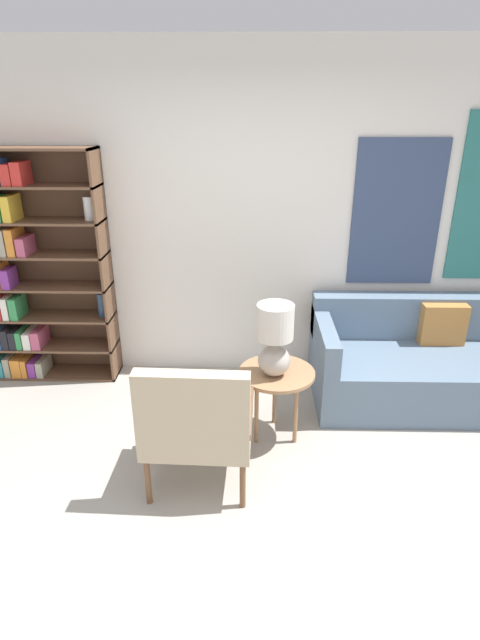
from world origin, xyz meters
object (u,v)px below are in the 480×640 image
Objects in this scene: side_table at (277,378)px; table_lamp at (275,338)px; armchair at (196,421)px; bookshelf at (25,270)px; couch at (443,364)px.

table_lamp is (-0.02, -0.04, 0.33)m from side_table.
armchair is 1.69× the size of side_table.
side_table is 1.04× the size of table_lamp.
bookshelf reaches higher than armchair.
side_table is (-1.38, -0.58, 0.18)m from couch.
armchair reaches higher than couch.
armchair is 1.76× the size of table_lamp.
armchair is 0.75m from side_table.
couch is 1.62m from table_lamp.
table_lamp reaches higher than side_table.
bookshelf is 2.16m from armchair.
bookshelf is 3.65× the size of side_table.
couch is at bearing -4.79° from bookshelf.
table_lamp is at bearing -24.26° from bookshelf.
armchair is (1.55, -1.43, -0.47)m from bookshelf.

